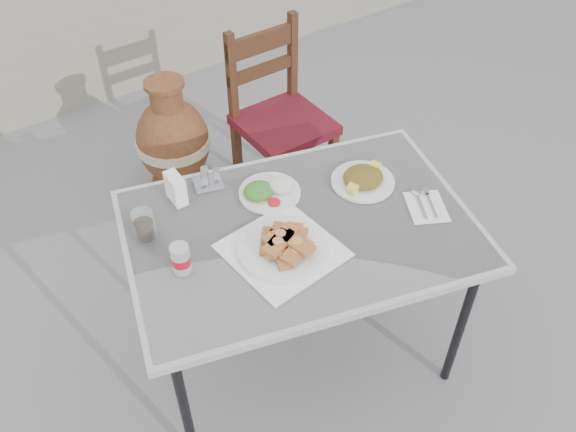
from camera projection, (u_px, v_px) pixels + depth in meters
ground at (275, 362)px, 2.66m from camera, size 80.00×80.00×0.00m
cafe_table at (300, 237)px, 2.23m from camera, size 1.43×1.14×0.76m
pide_plate at (282, 244)px, 2.08m from camera, size 0.39×0.39×0.07m
salad_rice_plate at (269, 190)px, 2.30m from camera, size 0.24×0.24×0.06m
salad_chopped_plate at (363, 179)px, 2.35m from camera, size 0.25×0.25×0.05m
soda_can at (181, 259)px, 2.00m from camera, size 0.06×0.06×0.11m
cola_glass at (144, 226)px, 2.12m from camera, size 0.08×0.08×0.11m
napkin_holder at (176, 188)px, 2.25m from camera, size 0.06×0.10×0.12m
condiment_caddy at (208, 180)px, 2.34m from camera, size 0.13×0.11×0.08m
cutlery_napkin at (425, 204)px, 2.27m from camera, size 0.20×0.22×0.01m
chair at (279, 118)px, 3.13m from camera, size 0.44×0.44×0.97m
terracotta_urn at (173, 142)px, 3.28m from camera, size 0.40×0.40×0.70m
back_wall at (50, 17)px, 3.74m from camera, size 6.00×0.25×1.20m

